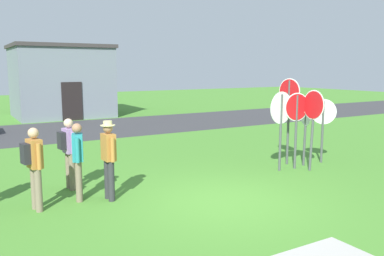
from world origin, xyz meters
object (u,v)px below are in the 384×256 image
stop_sign_center_cluster (297,117)px  person_holding_notes (78,157)px  stop_sign_leaning_right (289,106)px  person_in_blue (69,149)px  stop_sign_far_back (281,117)px  stop_sign_rear_left (323,120)px  stop_sign_rear_right (306,123)px  person_in_dark_shirt (109,156)px  stop_sign_nearest (313,115)px  person_in_teal (34,163)px

stop_sign_center_cluster → person_holding_notes: stop_sign_center_cluster is taller
stop_sign_leaning_right → person_in_blue: (-6.22, 0.75, -0.76)m
stop_sign_far_back → stop_sign_rear_left: bearing=3.1°
stop_sign_far_back → person_in_blue: 5.65m
stop_sign_rear_right → person_in_dark_shirt: bearing=-179.1°
person_in_blue → person_holding_notes: bearing=-91.6°
stop_sign_nearest → stop_sign_far_back: size_ratio=1.02×
stop_sign_rear_right → person_in_teal: (-7.50, 0.02, -0.27)m
person_holding_notes → person_in_dark_shirt: bearing=-27.8°
person_holding_notes → person_in_dark_shirt: size_ratio=0.97×
person_in_teal → person_in_blue: 1.46m
stop_sign_rear_left → person_in_dark_shirt: (-6.73, -0.10, -0.33)m
stop_sign_leaning_right → stop_sign_rear_right: bearing=-49.2°
stop_sign_nearest → stop_sign_rear_right: stop_sign_nearest is taller
stop_sign_rear_left → person_in_dark_shirt: 6.74m
stop_sign_far_back → person_in_blue: stop_sign_far_back is taller
stop_sign_rear_left → person_holding_notes: size_ratio=1.15×
stop_sign_rear_left → stop_sign_far_back: 1.80m
stop_sign_far_back → stop_sign_rear_right: stop_sign_far_back is taller
stop_sign_center_cluster → stop_sign_leaning_right: 0.60m
stop_sign_center_cluster → stop_sign_far_back: (-0.55, 0.04, 0.04)m
person_in_teal → person_in_dark_shirt: person_in_dark_shirt is taller
stop_sign_far_back → person_holding_notes: 5.56m
stop_sign_center_cluster → stop_sign_far_back: 0.55m
person_holding_notes → person_in_blue: size_ratio=1.00×
stop_sign_center_cluster → stop_sign_leaning_right: bearing=69.9°
person_holding_notes → stop_sign_rear_left: bearing=-1.6°
person_holding_notes → person_in_blue: bearing=88.4°
stop_sign_leaning_right → person_in_teal: size_ratio=1.51×
stop_sign_nearest → stop_sign_center_cluster: bearing=121.4°
stop_sign_rear_right → stop_sign_leaning_right: bearing=130.8°
stop_sign_nearest → stop_sign_rear_right: bearing=62.1°
stop_sign_nearest → stop_sign_leaning_right: size_ratio=0.88×
stop_sign_leaning_right → stop_sign_rear_right: stop_sign_leaning_right is taller
stop_sign_center_cluster → stop_sign_far_back: stop_sign_far_back is taller
stop_sign_nearest → person_holding_notes: stop_sign_nearest is taller
person_holding_notes → person_in_dark_shirt: (0.58, -0.31, 0.03)m
stop_sign_rear_right → person_holding_notes: bearing=178.1°
stop_sign_nearest → person_holding_notes: size_ratio=1.34×
stop_sign_leaning_right → person_holding_notes: stop_sign_leaning_right is taller
person_in_teal → person_in_blue: bearing=49.3°
stop_sign_rear_right → person_in_blue: (-6.55, 1.12, -0.27)m
person_in_dark_shirt → person_in_blue: bearing=114.4°
stop_sign_nearest → person_in_teal: 7.27m
stop_sign_nearest → person_in_dark_shirt: stop_sign_nearest is taller
stop_sign_leaning_right → person_in_blue: size_ratio=1.51×
stop_sign_nearest → stop_sign_rear_right: size_ratio=1.21×
stop_sign_rear_left → person_in_blue: 7.37m
stop_sign_nearest → stop_sign_rear_left: stop_sign_nearest is taller
stop_sign_nearest → person_in_teal: (-7.22, 0.53, -0.57)m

